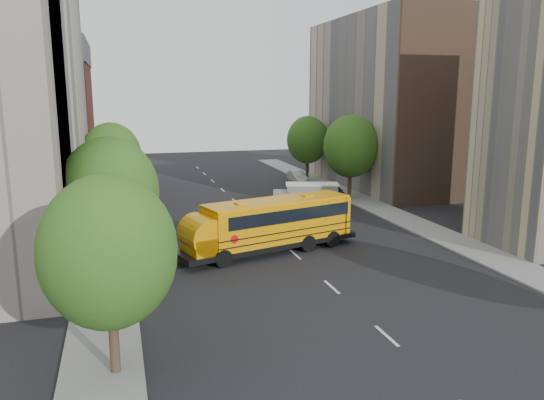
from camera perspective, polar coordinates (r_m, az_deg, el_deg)
name	(u,v)px	position (r m, az deg, el deg)	size (l,w,h in m)	color
ground	(286,246)	(35.71, 1.48, -4.98)	(120.00, 120.00, 0.00)	black
sidewalk_left	(108,239)	(38.94, -17.26, -4.02)	(3.00, 80.00, 0.12)	slate
sidewalk_right	(400,218)	(44.71, 13.66, -1.86)	(3.00, 80.00, 0.12)	slate
lane_markings	(250,214)	(45.03, -2.41, -1.52)	(0.15, 64.00, 0.01)	silver
building_left_redbrick	(42,128)	(61.18, -23.52, 7.12)	(10.00, 15.00, 13.00)	maroon
building_right_far	(388,103)	(59.85, 12.32, 10.12)	(10.00, 22.00, 18.00)	tan
building_right_sidewall	(447,106)	(50.45, 18.36, 9.62)	(10.10, 0.30, 18.00)	brown
street_tree_0	(108,252)	(19.40, -17.18, -5.38)	(4.80, 4.80, 7.41)	#38281C
street_tree_1	(110,193)	(29.07, -17.03, 0.76)	(5.12, 5.12, 7.90)	#38281C
street_tree_2	(112,157)	(46.91, -16.87, 4.50)	(4.99, 4.99, 7.71)	#38281C
street_tree_4	(351,146)	(51.58, 8.45, 5.72)	(5.25, 5.25, 8.10)	#38281C
street_tree_5	(307,140)	(62.67, 3.84, 6.47)	(4.86, 4.86, 7.51)	#38281C
school_bus	(267,223)	(33.87, -0.53, -2.50)	(12.56, 5.97, 3.47)	black
safari_truck	(307,196)	(46.11, 3.78, 0.39)	(5.98, 3.57, 2.42)	black
parked_car_0	(141,267)	(30.05, -13.88, -6.97)	(1.82, 4.52, 1.54)	#B0B0B7
parked_car_1	(144,216)	(42.61, -13.62, -1.64)	(1.47, 4.22, 1.39)	silver
parked_car_4	(333,191)	(52.20, 6.63, 0.95)	(1.57, 3.91, 1.33)	#2E3051
parked_car_5	(298,177)	(60.75, 2.76, 2.50)	(1.45, 4.15, 1.37)	#A0A19C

